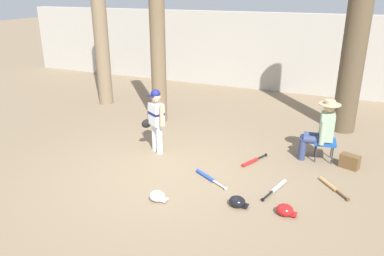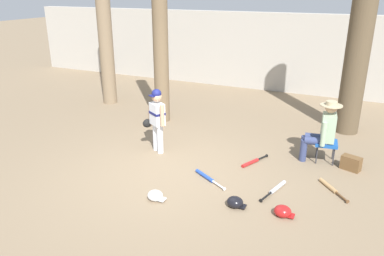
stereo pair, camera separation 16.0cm
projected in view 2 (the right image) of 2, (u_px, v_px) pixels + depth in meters
The scene contains 16 objects.
ground_plane at pixel (169, 174), 6.76m from camera, with size 60.00×60.00×0.00m, color #7F6B51.
concrete_back_wall at pixel (266, 52), 11.98m from camera, with size 18.00×0.36×2.41m, color #ADA89E.
tree_near_player at pixel (160, 36), 8.76m from camera, with size 0.54×0.54×4.70m.
tree_behind_spectator at pixel (359, 46), 8.06m from camera, with size 0.73×0.73×4.63m.
young_ballplayer at pixel (157, 117), 7.44m from camera, with size 0.61×0.37×1.31m.
folding_stool at pixel (326, 144), 7.13m from camera, with size 0.45×0.45×0.41m.
seated_spectator at pixel (323, 130), 7.06m from camera, with size 0.67×0.54×1.20m.
handbag_beside_stool at pixel (351, 163), 6.88m from camera, with size 0.34×0.18×0.26m, color brown.
tree_far_left at pixel (104, 16), 10.09m from camera, with size 0.62×0.62×5.49m.
bat_blue_youth at pixel (207, 177), 6.58m from camera, with size 0.72×0.47×0.07m.
bat_aluminum_silver at pixel (276, 189), 6.20m from camera, with size 0.27×0.78×0.07m.
bat_red_barrel at pixel (252, 162), 7.14m from camera, with size 0.35×0.68×0.07m.
bat_wood_tan at pixel (330, 187), 6.24m from camera, with size 0.53×0.62×0.07m.
batting_helmet_white at pixel (155, 196), 5.92m from camera, with size 0.30×0.23×0.17m.
batting_helmet_red at pixel (283, 211), 5.50m from camera, with size 0.30×0.23×0.17m.
batting_helmet_black at pixel (235, 202), 5.73m from camera, with size 0.30×0.23×0.17m.
Camera 2 is at (2.92, -5.30, 3.15)m, focal length 35.30 mm.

